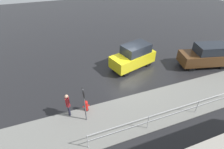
% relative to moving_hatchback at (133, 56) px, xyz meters
% --- Properties ---
extents(ground_plane, '(60.00, 60.00, 0.00)m').
position_rel_moving_hatchback_xyz_m(ground_plane, '(0.96, 0.83, -1.03)').
color(ground_plane, black).
extents(kerb_strip, '(24.00, 3.20, 0.04)m').
position_rel_moving_hatchback_xyz_m(kerb_strip, '(0.96, 5.03, -1.01)').
color(kerb_strip, slate).
rests_on(kerb_strip, ground).
extents(moving_hatchback, '(4.21, 2.69, 2.06)m').
position_rel_moving_hatchback_xyz_m(moving_hatchback, '(0.00, 0.00, 0.00)').
color(moving_hatchback, yellow).
rests_on(moving_hatchback, ground).
extents(parked_sedan, '(4.60, 2.74, 1.98)m').
position_rel_moving_hatchback_xyz_m(parked_sedan, '(-6.05, 2.03, -0.03)').
color(parked_sedan, '#513319').
rests_on(parked_sedan, ground).
extents(fire_hydrant, '(0.42, 0.31, 0.80)m').
position_rel_moving_hatchback_xyz_m(fire_hydrant, '(5.10, 3.70, -0.63)').
color(fire_hydrant, red).
rests_on(fire_hydrant, ground).
extents(pedestrian, '(0.25, 0.57, 1.62)m').
position_rel_moving_hatchback_xyz_m(pedestrian, '(6.17, 3.68, -0.07)').
color(pedestrian, '#B2262D').
rests_on(pedestrian, ground).
extents(metal_railing, '(10.41, 0.04, 1.05)m').
position_rel_moving_hatchback_xyz_m(metal_railing, '(0.46, 6.30, -0.28)').
color(metal_railing, '#B7BABF').
rests_on(metal_railing, ground).
extents(sign_post, '(0.07, 0.44, 2.40)m').
position_rel_moving_hatchback_xyz_m(sign_post, '(5.30, 4.47, 0.55)').
color(sign_post, '#4C4C51').
rests_on(sign_post, ground).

